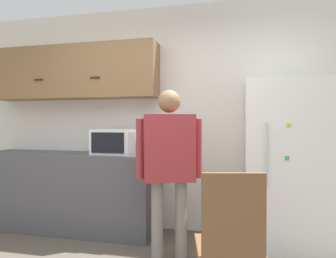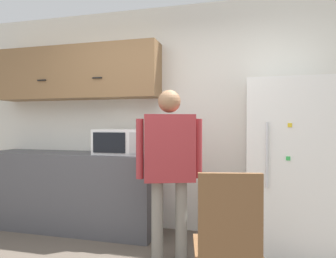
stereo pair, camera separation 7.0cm
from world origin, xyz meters
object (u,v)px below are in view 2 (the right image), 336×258
Objects in this scene: person at (169,157)px; chair at (228,239)px; microwave at (121,142)px; refrigerator at (288,166)px.

chair is at bearing -69.32° from person.
refrigerator is at bearing -0.54° from microwave.
microwave is 1.86m from chair.
person reaches higher than chair.
refrigerator reaches higher than microwave.
person is at bearing -61.95° from chair.
microwave is 0.32× the size of refrigerator.
refrigerator is (1.81, -0.02, -0.22)m from microwave.
chair is (1.29, -1.22, -0.56)m from microwave.
person is at bearing -36.64° from microwave.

